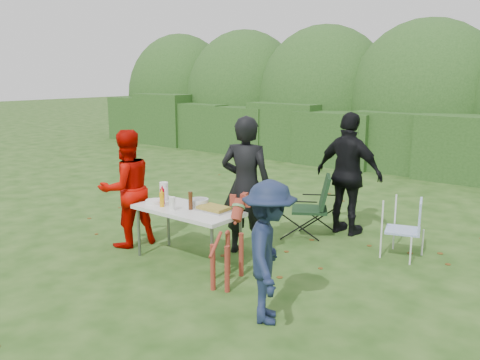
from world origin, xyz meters
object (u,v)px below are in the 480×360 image
Objects in this scene: person_black_puffy at (349,174)px; mustard_bottle at (162,200)px; child at (269,252)px; dog at (227,245)px; folding_table at (188,212)px; beer_bottle at (191,201)px; lawn_chair at (403,228)px; person_red_jacket at (126,188)px; ketchup_bottle at (162,197)px; person_cook at (246,186)px; camping_chair at (309,206)px; paper_towel_roll at (164,191)px.

mustard_bottle is (-1.44, -2.60, -0.12)m from person_black_puffy.
child reaches higher than dog.
folding_table is 6.25× the size of beer_bottle.
child reaches higher than beer_bottle.
dog reaches higher than lawn_chair.
person_black_puffy is 3.22m from child.
child is 2.70m from lawn_chair.
person_red_jacket is 3.05m from child.
person_red_jacket reaches higher than lawn_chair.
dog is at bearing -14.53° from beer_bottle.
folding_table is 2.96m from lawn_chair.
person_red_jacket is 0.89× the size of person_black_puffy.
ketchup_bottle is at bearing 20.10° from lawn_chair.
person_red_jacket is 3.96m from lawn_chair.
person_cook is at bearing 10.99° from child.
folding_table is 1.80× the size of lawn_chair.
camping_chair reaches higher than ketchup_bottle.
paper_towel_roll is at bearing 168.92° from beer_bottle.
child is at bearing 64.05° from lawn_chair.
lawn_chair is at bearing 40.07° from mustard_bottle.
ketchup_bottle is at bearing 29.08° from camping_chair.
dog is (-0.23, -2.67, -0.48)m from person_black_puffy.
person_black_puffy reaches higher than dog.
camping_chair is 1.18× the size of lawn_chair.
dog is 1.03× the size of camping_chair.
beer_bottle is (-0.81, 0.21, 0.38)m from dog.
ketchup_bottle is (-1.29, 0.16, 0.37)m from dog.
person_red_jacket reaches higher than child.
child is at bearing -13.90° from mustard_bottle.
person_red_jacket is at bearing 5.94° from person_cook.
person_cook reaches higher than mustard_bottle.
person_black_puffy reaches higher than child.
paper_towel_roll is at bearing 37.87° from child.
dog is 1.22× the size of lawn_chair.
lawn_chair is (2.19, 1.97, -0.27)m from folding_table.
person_black_puffy is 2.67m from beer_bottle.
child is 7.38× the size of mustard_bottle.
person_red_jacket is 2.05× the size of lawn_chair.
person_red_jacket is 1.74× the size of camping_chair.
paper_towel_roll reaches higher than dog.
person_cook is 8.85× the size of ketchup_bottle.
child is 2.85m from camping_chair.
mustard_bottle is (-0.33, -0.15, 0.15)m from folding_table.
lawn_chair is at bearing -41.73° from child.
person_cook is 1.32× the size of child.
dog is 4.63× the size of ketchup_bottle.
camping_chair is at bearing 71.48° from beer_bottle.
paper_towel_roll is at bearing 11.61° from person_cook.
folding_table is at bearing 69.77° from person_black_puffy.
lawn_chair is 3.21× the size of paper_towel_roll.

